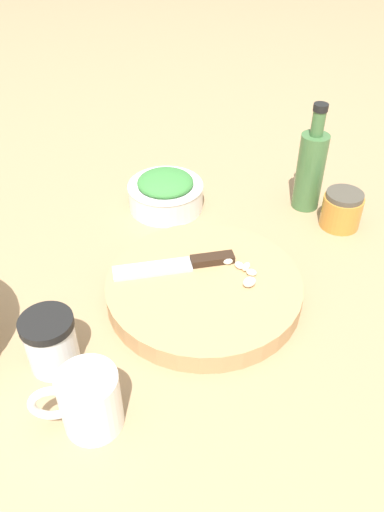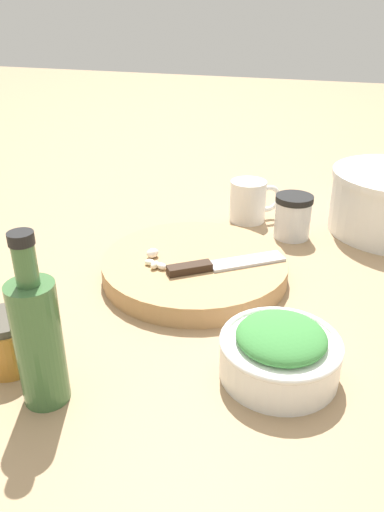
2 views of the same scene
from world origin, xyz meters
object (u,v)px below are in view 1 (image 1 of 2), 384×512
(spice_jar, at_px, (51,342))
(oil_bottle, at_px, (311,168))
(chef_knife, at_px, (182,264))
(herb_bowl, at_px, (166,192))
(garlic_cloves, at_px, (244,272))
(cutting_board, at_px, (204,288))
(honey_jar, at_px, (342,210))
(coffee_mug, at_px, (85,400))

(spice_jar, distance_m, oil_bottle, 0.58)
(chef_knife, xyz_separation_m, herb_bowl, (0.19, 0.13, -0.00))
(spice_jar, bearing_deg, garlic_cloves, -35.70)
(cutting_board, height_order, honey_jar, honey_jar)
(cutting_board, height_order, coffee_mug, coffee_mug)
(honey_jar, distance_m, oil_bottle, 0.10)
(garlic_cloves, xyz_separation_m, spice_jar, (-0.25, 0.18, 0.00))
(chef_knife, bearing_deg, oil_bottle, -58.18)
(coffee_mug, xyz_separation_m, honey_jar, (0.56, -0.19, -0.01))
(garlic_cloves, height_order, oil_bottle, oil_bottle)
(oil_bottle, bearing_deg, chef_knife, 159.32)
(honey_jar, bearing_deg, oil_bottle, 64.07)
(honey_jar, bearing_deg, herb_bowl, 105.29)
(garlic_cloves, distance_m, oil_bottle, 0.30)
(oil_bottle, bearing_deg, coffee_mug, 169.89)
(garlic_cloves, bearing_deg, oil_bottle, -4.03)
(oil_bottle, bearing_deg, honey_jar, -115.93)
(cutting_board, xyz_separation_m, chef_knife, (0.02, 0.05, 0.02))
(cutting_board, xyz_separation_m, oil_bottle, (0.33, -0.07, 0.07))
(cutting_board, relative_size, chef_knife, 1.78)
(garlic_cloves, bearing_deg, chef_knife, 103.51)
(garlic_cloves, xyz_separation_m, oil_bottle, (0.29, -0.02, 0.04))
(coffee_mug, xyz_separation_m, oil_bottle, (0.60, -0.11, 0.04))
(cutting_board, height_order, spice_jar, spice_jar)
(herb_bowl, height_order, honey_jar, herb_bowl)
(garlic_cloves, bearing_deg, cutting_board, 127.50)
(herb_bowl, height_order, spice_jar, spice_jar)
(spice_jar, bearing_deg, oil_bottle, -20.36)
(chef_knife, relative_size, oil_bottle, 0.82)
(cutting_board, distance_m, herb_bowl, 0.27)
(chef_knife, bearing_deg, cutting_board, -146.18)
(garlic_cloves, distance_m, herb_bowl, 0.28)
(chef_knife, relative_size, garlic_cloves, 2.36)
(honey_jar, bearing_deg, coffee_mug, 161.77)
(herb_bowl, distance_m, oil_bottle, 0.29)
(spice_jar, height_order, coffee_mug, same)
(cutting_board, bearing_deg, spice_jar, 148.62)
(chef_knife, bearing_deg, herb_bowl, -2.64)
(oil_bottle, bearing_deg, garlic_cloves, 175.97)
(herb_bowl, bearing_deg, honey_jar, -74.71)
(spice_jar, bearing_deg, chef_knife, -19.91)
(chef_knife, relative_size, spice_jar, 2.03)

